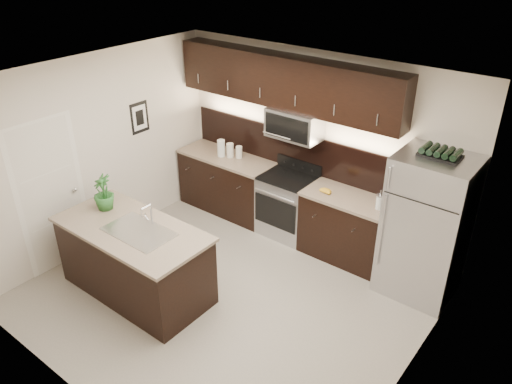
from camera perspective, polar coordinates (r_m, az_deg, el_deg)
ground at (r=6.39m, az=-3.47°, el=-11.82°), size 4.50×4.50×0.00m
room_walls at (r=5.50m, az=-5.10°, el=2.10°), size 4.52×4.02×2.71m
counter_run at (r=7.45m, az=2.32°, el=-1.02°), size 3.51×0.65×0.94m
upper_fixtures at (r=6.89m, az=3.50°, el=11.59°), size 3.49×0.40×1.66m
island at (r=6.37m, az=-13.64°, el=-7.54°), size 1.96×0.96×0.94m
sink_faucet at (r=6.00m, az=-13.17°, el=-4.28°), size 0.84×0.50×0.28m
refrigerator at (r=6.32m, az=18.90°, el=-3.78°), size 0.89×0.80×1.84m
wine_rack at (r=5.89m, az=20.34°, el=4.24°), size 0.45×0.28×0.11m
plant at (r=6.49m, az=-17.03°, el=-0.04°), size 0.30×0.30×0.46m
canisters at (r=7.70m, az=-3.23°, el=4.85°), size 0.37×0.23×0.26m
french_press at (r=6.45m, az=13.93°, el=-1.11°), size 0.09×0.09×0.26m
bananas at (r=6.76m, az=7.71°, el=0.29°), size 0.19×0.16×0.05m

